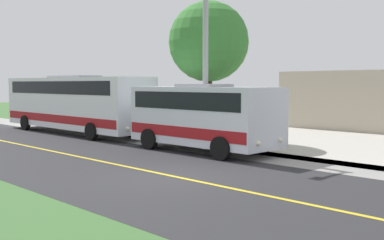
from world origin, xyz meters
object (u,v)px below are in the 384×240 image
Objects in this scene: shuttle_bus_front at (204,114)px; street_light_pole at (204,41)px; transit_bus_rear at (74,102)px; tree_curbside at (209,42)px.

shuttle_bus_front is 0.80× the size of street_light_pole.
tree_curbside is at bearing 110.01° from transit_bus_rear.
shuttle_bus_front is 5.01m from tree_curbside.
tree_curbside is at bearing -140.45° from street_light_pole.
shuttle_bus_front is at bearing 45.35° from street_light_pole.
transit_bus_rear is at bearing -69.99° from tree_curbside.
transit_bus_rear reaches higher than shuttle_bus_front.
street_light_pole reaches higher than tree_curbside.
transit_bus_rear is at bearing -89.94° from shuttle_bus_front.
street_light_pole is at bearing 92.02° from transit_bus_rear.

